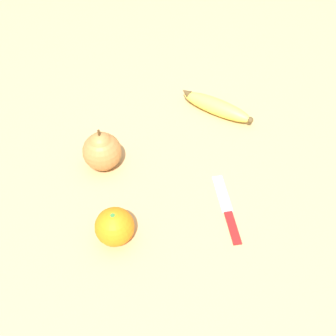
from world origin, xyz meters
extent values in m
plane|color=tan|center=(0.00, 0.00, 0.00)|extent=(3.00, 3.00, 0.00)
ellipsoid|color=#DBCC4C|center=(-0.12, -0.19, 0.02)|extent=(0.17, 0.14, 0.04)
cone|color=brown|center=(-0.05, -0.24, 0.03)|extent=(0.04, 0.03, 0.03)
sphere|color=brown|center=(-0.19, -0.13, 0.02)|extent=(0.02, 0.02, 0.02)
sphere|color=orange|center=(0.12, 0.16, 0.04)|extent=(0.07, 0.07, 0.07)
cylinder|color=#337A33|center=(0.12, 0.16, 0.07)|extent=(0.01, 0.01, 0.00)
sphere|color=#B2753D|center=(0.15, -0.03, 0.04)|extent=(0.08, 0.08, 0.08)
sphere|color=#B2753D|center=(0.15, -0.03, 0.06)|extent=(0.05, 0.05, 0.05)
cylinder|color=#4C3319|center=(0.15, -0.03, 0.09)|extent=(0.01, 0.01, 0.02)
cube|color=silver|center=(-0.10, 0.07, 0.00)|extent=(0.03, 0.10, 0.00)
cube|color=red|center=(-0.11, 0.15, 0.00)|extent=(0.02, 0.08, 0.01)
camera|label=1|loc=(0.04, 0.56, 0.64)|focal=42.00mm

